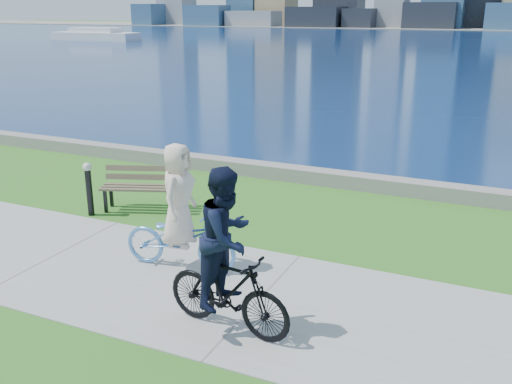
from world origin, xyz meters
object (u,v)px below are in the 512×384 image
bollard_lamp (89,185)px  cyclist_woman (180,223)px  park_bench (144,184)px  cyclist_man (227,265)px

bollard_lamp → cyclist_woman: (3.14, -1.44, 0.16)m
park_bench → bollard_lamp: 1.16m
park_bench → cyclist_woman: (2.33, -2.27, 0.26)m
park_bench → bollard_lamp: bollard_lamp is taller
park_bench → bollard_lamp: (-0.82, -0.82, 0.10)m
cyclist_woman → cyclist_man: cyclist_man is taller
cyclist_woman → cyclist_man: bearing=-138.7°
park_bench → cyclist_man: 5.43m
bollard_lamp → cyclist_woman: 3.46m
bollard_lamp → cyclist_man: cyclist_man is taller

